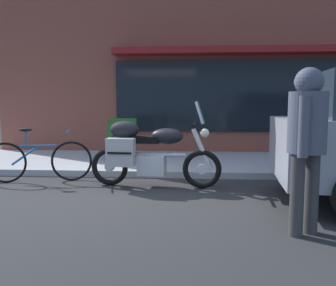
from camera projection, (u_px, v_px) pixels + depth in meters
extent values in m
plane|color=#2D2D2D|center=(112.00, 195.00, 5.26)|extent=(80.00, 80.00, 0.00)
torus|color=black|center=(202.00, 169.00, 5.64)|extent=(0.63, 0.14, 0.62)
cylinder|color=silver|center=(202.00, 169.00, 5.64)|extent=(0.16, 0.07, 0.16)
torus|color=black|center=(110.00, 167.00, 5.87)|extent=(0.63, 0.14, 0.62)
cylinder|color=silver|center=(110.00, 167.00, 5.87)|extent=(0.16, 0.07, 0.16)
cube|color=silver|center=(152.00, 165.00, 5.76)|extent=(0.46, 0.33, 0.32)
cylinder|color=silver|center=(155.00, 155.00, 5.73)|extent=(0.99, 0.14, 0.06)
ellipsoid|color=black|center=(167.00, 136.00, 5.67)|extent=(0.54, 0.32, 0.26)
cube|color=black|center=(141.00, 140.00, 5.74)|extent=(0.62, 0.29, 0.11)
cube|color=black|center=(122.00, 141.00, 5.79)|extent=(0.30, 0.24, 0.18)
cylinder|color=silver|center=(202.00, 149.00, 5.61)|extent=(0.35, 0.10, 0.67)
cylinder|color=black|center=(195.00, 124.00, 5.58)|extent=(0.08, 0.62, 0.04)
cube|color=silver|center=(200.00, 113.00, 5.55)|extent=(0.17, 0.33, 0.35)
sphere|color=#EAEACC|center=(205.00, 133.00, 5.57)|extent=(0.14, 0.14, 0.14)
cube|color=#A6A6A6|center=(121.00, 152.00, 5.56)|extent=(0.45, 0.23, 0.44)
cube|color=black|center=(119.00, 153.00, 5.45)|extent=(0.37, 0.04, 0.03)
ellipsoid|color=black|center=(125.00, 130.00, 5.76)|extent=(0.50, 0.36, 0.28)
torus|color=black|center=(72.00, 161.00, 6.21)|extent=(0.69, 0.20, 0.70)
torus|color=black|center=(5.00, 163.00, 6.03)|extent=(0.69, 0.20, 0.70)
cylinder|color=#1E5999|center=(38.00, 146.00, 6.09)|extent=(0.59, 0.18, 0.04)
cylinder|color=#1E5999|center=(25.00, 155.00, 6.07)|extent=(0.47, 0.15, 0.34)
cylinder|color=#1E5999|center=(26.00, 139.00, 6.04)|extent=(0.03, 0.03, 0.30)
ellipsoid|color=black|center=(26.00, 130.00, 6.02)|extent=(0.24, 0.15, 0.06)
cylinder|color=#1E5999|center=(68.00, 132.00, 6.14)|extent=(0.14, 0.47, 0.03)
cylinder|color=black|center=(320.00, 168.00, 5.65)|extent=(0.68, 0.28, 0.66)
cylinder|color=#363636|center=(297.00, 195.00, 3.58)|extent=(0.14, 0.14, 0.85)
cylinder|color=#363636|center=(312.00, 193.00, 3.66)|extent=(0.14, 0.14, 0.85)
cylinder|color=#474C5B|center=(307.00, 123.00, 3.54)|extent=(0.50, 0.50, 0.62)
sphere|color=#474C5B|center=(309.00, 82.00, 3.50)|extent=(0.28, 0.28, 0.28)
sphere|color=tan|center=(303.00, 82.00, 3.53)|extent=(0.17, 0.17, 0.17)
cylinder|color=#474C5B|center=(304.00, 127.00, 3.34)|extent=(0.10, 0.10, 0.58)
cylinder|color=#474C5B|center=(310.00, 125.00, 3.74)|extent=(0.10, 0.10, 0.58)
cube|color=#1E511E|center=(121.00, 141.00, 7.40)|extent=(0.55, 0.19, 0.92)
cube|color=#1E511E|center=(124.00, 140.00, 7.62)|extent=(0.55, 0.19, 0.92)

